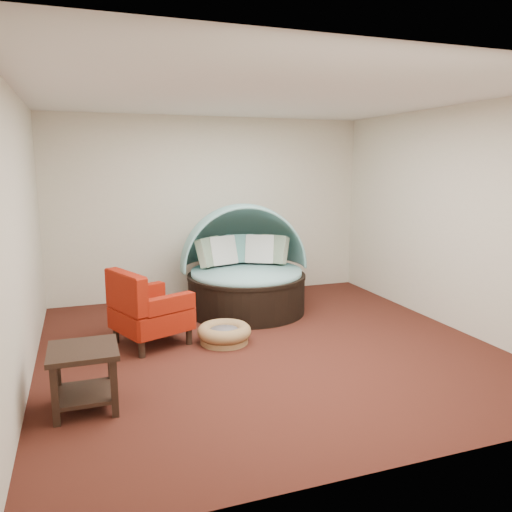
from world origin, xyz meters
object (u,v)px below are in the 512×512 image
object	(u,v)px
pet_basket	(224,333)
red_armchair	(147,310)
side_table	(84,370)
canopy_daybed	(245,262)

from	to	relation	value
pet_basket	red_armchair	distance (m)	0.94
pet_basket	side_table	size ratio (longest dim) A/B	1.45
pet_basket	red_armchair	size ratio (longest dim) A/B	0.83
canopy_daybed	red_armchair	distance (m)	1.83
canopy_daybed	pet_basket	size ratio (longest dim) A/B	2.29
canopy_daybed	red_armchair	size ratio (longest dim) A/B	1.90
pet_basket	side_table	bearing A→B (deg)	-143.60
pet_basket	canopy_daybed	bearing A→B (deg)	61.64
canopy_daybed	pet_basket	distance (m)	1.51
pet_basket	red_armchair	xyz separation A→B (m)	(-0.86, 0.24, 0.30)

